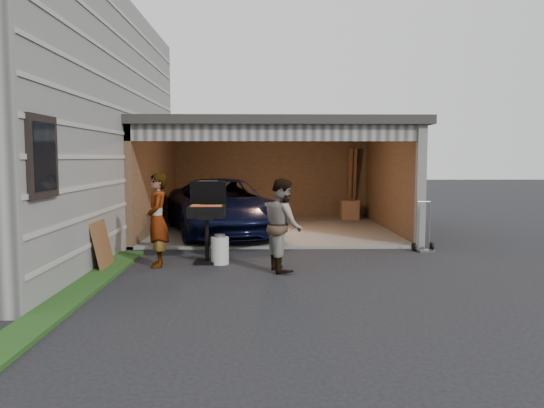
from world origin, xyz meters
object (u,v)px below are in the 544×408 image
(propane_tank, at_px, (220,251))
(minivan, at_px, (221,209))
(woman, at_px, (157,220))
(plywood_panel, at_px, (102,245))
(hand_truck, at_px, (424,242))
(man, at_px, (283,225))
(bbq_grill, at_px, (207,215))

(propane_tank, bearing_deg, minivan, 93.69)
(minivan, height_order, woman, woman)
(woman, relative_size, propane_tank, 3.38)
(woman, height_order, plywood_panel, woman)
(minivan, distance_m, hand_truck, 5.05)
(minivan, relative_size, man, 3.06)
(man, xyz_separation_m, hand_truck, (3.09, 1.87, -0.61))
(bbq_grill, height_order, hand_truck, bbq_grill)
(bbq_grill, bearing_deg, hand_truck, 14.30)
(plywood_panel, bearing_deg, bbq_grill, 17.62)
(woman, bearing_deg, propane_tank, 88.81)
(woman, xyz_separation_m, plywood_panel, (-0.93, -0.25, -0.42))
(plywood_panel, bearing_deg, woman, 15.22)
(propane_tank, bearing_deg, plywood_panel, -167.70)
(minivan, xyz_separation_m, propane_tank, (0.23, -3.58, -0.44))
(hand_truck, bearing_deg, minivan, 141.34)
(man, height_order, hand_truck, man)
(bbq_grill, xyz_separation_m, hand_truck, (4.49, 1.14, -0.71))
(bbq_grill, distance_m, hand_truck, 4.68)
(minivan, distance_m, propane_tank, 3.61)
(hand_truck, bearing_deg, man, -160.07)
(minivan, relative_size, plywood_panel, 5.71)
(woman, distance_m, plywood_panel, 1.05)
(bbq_grill, bearing_deg, woman, -159.89)
(man, distance_m, bbq_grill, 1.58)
(propane_tank, bearing_deg, man, -27.66)
(minivan, bearing_deg, propane_tank, -101.54)
(plywood_panel, xyz_separation_m, hand_truck, (6.29, 1.71, -0.22))
(man, bearing_deg, woman, 66.09)
(minivan, height_order, bbq_grill, bbq_grill)
(man, relative_size, propane_tank, 3.23)
(man, distance_m, propane_tank, 1.42)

